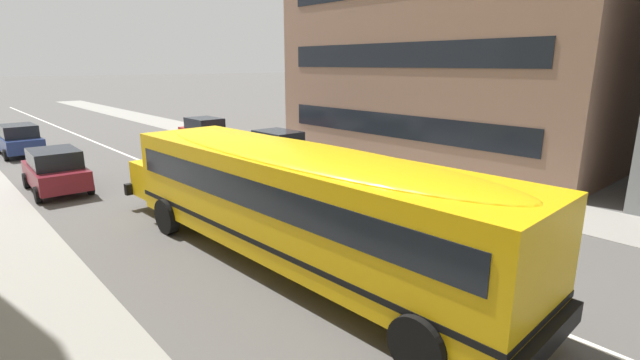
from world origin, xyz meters
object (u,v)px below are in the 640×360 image
school_bus (291,194)px  parked_car_black_past_driveway (279,148)px  parked_car_red_beside_sign (206,132)px  parked_car_maroon_end_of_row (55,170)px  parked_car_dark_blue_far_corner (19,139)px

school_bus → parked_car_black_past_driveway: 11.21m
parked_car_red_beside_sign → parked_car_maroon_end_of_row: (5.34, -9.10, 0.00)m
parked_car_red_beside_sign → parked_car_maroon_end_of_row: 10.55m
parked_car_black_past_driveway → parked_car_dark_blue_far_corner: same height
school_bus → parked_car_dark_blue_far_corner: (-20.28, -2.43, -0.90)m
parked_car_red_beside_sign → parked_car_maroon_end_of_row: bearing=-59.4°
school_bus → parked_car_maroon_end_of_row: 11.37m
school_bus → parked_car_maroon_end_of_row: size_ratio=3.34×
parked_car_maroon_end_of_row → parked_car_black_past_driveway: bearing=-99.7°
parked_car_dark_blue_far_corner → parked_car_maroon_end_of_row: size_ratio=0.99×
school_bus → parked_car_dark_blue_far_corner: bearing=4.6°
parked_car_black_past_driveway → parked_car_maroon_end_of_row: same height
parked_car_red_beside_sign → parked_car_black_past_driveway: same height
parked_car_black_past_driveway → parked_car_dark_blue_far_corner: bearing=-141.8°
parked_car_black_past_driveway → parked_car_maroon_end_of_row: bearing=-101.9°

